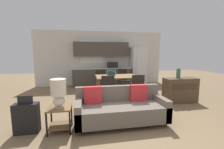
% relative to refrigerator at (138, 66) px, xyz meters
% --- Properties ---
extents(ground_plane, '(20.00, 20.00, 0.00)m').
position_rel_refrigerator_xyz_m(ground_plane, '(-1.83, -4.23, -0.95)').
color(ground_plane, '#7F6647').
extents(wall_back, '(6.40, 0.07, 2.70)m').
position_rel_refrigerator_xyz_m(wall_back, '(-1.84, 0.40, 0.40)').
color(wall_back, silver).
rests_on(wall_back, ground_plane).
extents(kitchen_counter, '(2.86, 0.65, 2.15)m').
position_rel_refrigerator_xyz_m(kitchen_counter, '(-1.82, 0.10, -0.11)').
color(kitchen_counter, '#4C443D').
rests_on(kitchen_counter, ground_plane).
extents(refrigerator, '(0.72, 0.74, 1.90)m').
position_rel_refrigerator_xyz_m(refrigerator, '(0.00, 0.00, 0.00)').
color(refrigerator, white).
rests_on(refrigerator, ground_plane).
extents(dining_table, '(1.52, 0.98, 0.78)m').
position_rel_refrigerator_xyz_m(dining_table, '(-1.52, -1.91, -0.24)').
color(dining_table, olive).
rests_on(dining_table, ground_plane).
extents(couch, '(2.03, 0.80, 0.85)m').
position_rel_refrigerator_xyz_m(couch, '(-1.90, -4.03, -0.61)').
color(couch, '#3D2D1E').
rests_on(couch, ground_plane).
extents(side_table, '(0.47, 0.47, 0.51)m').
position_rel_refrigerator_xyz_m(side_table, '(-3.22, -4.16, -0.61)').
color(side_table, brown).
rests_on(side_table, ground_plane).
extents(table_lamp, '(0.30, 0.30, 0.58)m').
position_rel_refrigerator_xyz_m(table_lamp, '(-3.22, -4.18, -0.11)').
color(table_lamp, silver).
rests_on(table_lamp, side_table).
extents(credenza, '(1.09, 0.42, 0.80)m').
position_rel_refrigerator_xyz_m(credenza, '(0.38, -2.95, -0.55)').
color(credenza, brown).
rests_on(credenza, ground_plane).
extents(vase, '(0.12, 0.12, 0.32)m').
position_rel_refrigerator_xyz_m(vase, '(0.29, -2.94, 0.00)').
color(vase, '#336047').
rests_on(vase, credenza).
extents(dining_chair_near_right, '(0.45, 0.45, 0.94)m').
position_rel_refrigerator_xyz_m(dining_chair_near_right, '(-1.04, -2.76, -0.43)').
color(dining_chair_near_right, black).
rests_on(dining_chair_near_right, ground_plane).
extents(dining_chair_far_left, '(0.46, 0.46, 0.94)m').
position_rel_refrigerator_xyz_m(dining_chair_far_left, '(-2.01, -1.09, -0.43)').
color(dining_chair_far_left, black).
rests_on(dining_chair_far_left, ground_plane).
extents(dining_chair_far_right, '(0.44, 0.44, 0.94)m').
position_rel_refrigerator_xyz_m(dining_chair_far_right, '(-1.04, -1.01, -0.43)').
color(dining_chair_far_right, black).
rests_on(dining_chair_far_right, ground_plane).
extents(dining_chair_near_left, '(0.43, 0.43, 0.94)m').
position_rel_refrigerator_xyz_m(dining_chair_near_left, '(-2.00, -2.74, -0.43)').
color(dining_chair_near_left, black).
rests_on(dining_chair_near_left, ground_plane).
extents(laptop, '(0.38, 0.34, 0.20)m').
position_rel_refrigerator_xyz_m(laptop, '(-1.73, -1.90, -0.13)').
color(laptop, '#B7BABC').
rests_on(laptop, dining_table).
extents(suitcase, '(0.46, 0.22, 0.77)m').
position_rel_refrigerator_xyz_m(suitcase, '(-3.86, -4.12, -0.64)').
color(suitcase, black).
rests_on(suitcase, ground_plane).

